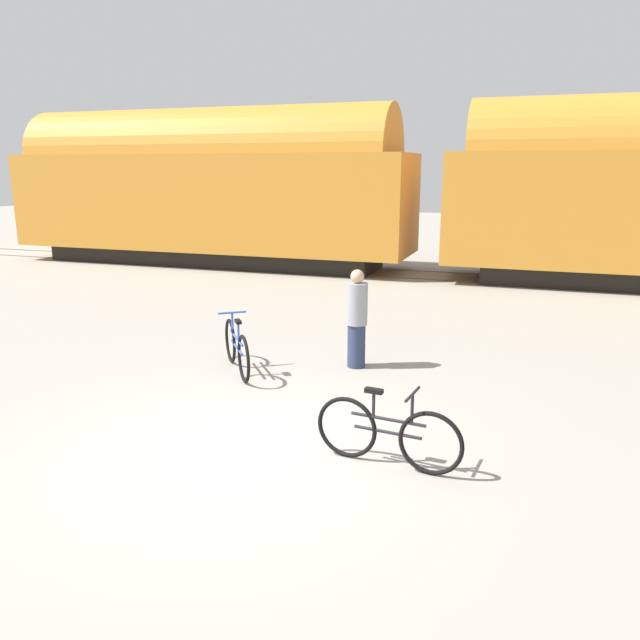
{
  "coord_description": "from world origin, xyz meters",
  "views": [
    {
      "loc": [
        3.06,
        -6.06,
        3.2
      ],
      "look_at": [
        0.26,
        2.03,
        1.1
      ],
      "focal_mm": 35.0,
      "sensor_mm": 36.0,
      "label": 1
    }
  ],
  "objects_px": {
    "freight_train": "(430,187)",
    "bicycle_black": "(388,433)",
    "person_in_grey": "(357,319)",
    "bicycle_blue": "(237,348)"
  },
  "relations": [
    {
      "from": "bicycle_blue",
      "to": "bicycle_black",
      "type": "distance_m",
      "value": 3.87
    },
    {
      "from": "bicycle_black",
      "to": "person_in_grey",
      "type": "xyz_separation_m",
      "value": [
        -1.28,
        3.28,
        0.43
      ]
    },
    {
      "from": "bicycle_blue",
      "to": "person_in_grey",
      "type": "distance_m",
      "value": 1.99
    },
    {
      "from": "bicycle_black",
      "to": "person_in_grey",
      "type": "distance_m",
      "value": 3.55
    },
    {
      "from": "freight_train",
      "to": "bicycle_black",
      "type": "bearing_deg",
      "value": -82.35
    },
    {
      "from": "freight_train",
      "to": "person_in_grey",
      "type": "relative_size",
      "value": 17.53
    },
    {
      "from": "bicycle_black",
      "to": "freight_train",
      "type": "bearing_deg",
      "value": 97.65
    },
    {
      "from": "bicycle_blue",
      "to": "freight_train",
      "type": "bearing_deg",
      "value": 82.63
    },
    {
      "from": "freight_train",
      "to": "person_in_grey",
      "type": "distance_m",
      "value": 9.55
    },
    {
      "from": "person_in_grey",
      "to": "freight_train",
      "type": "bearing_deg",
      "value": 173.87
    }
  ]
}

